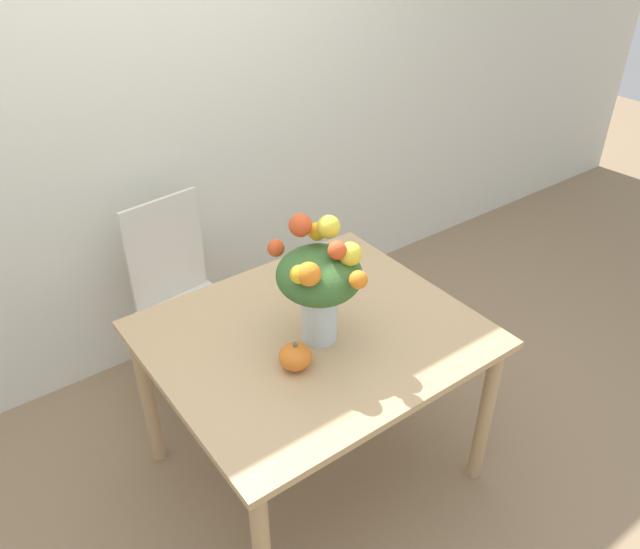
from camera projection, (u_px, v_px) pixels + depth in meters
ground_plane at (314, 464)px, 2.81m from camera, size 12.00×12.00×0.00m
wall_back at (160, 100)px, 2.87m from camera, size 8.00×0.06×2.70m
dining_table at (313, 351)px, 2.44m from camera, size 1.20×1.04×0.76m
flower_vase at (320, 280)px, 2.22m from camera, size 0.32×0.40×0.50m
pumpkin at (295, 356)px, 2.19m from camera, size 0.12×0.12×0.11m
dining_chair_near_window at (185, 298)px, 3.03m from camera, size 0.46×0.46×0.98m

